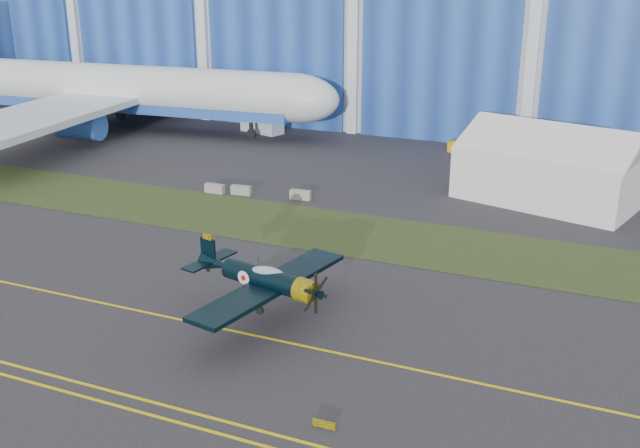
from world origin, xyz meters
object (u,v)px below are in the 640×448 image
at_px(shipping_container, 262,123).
at_px(jetliner, 114,37).
at_px(tent, 554,161).
at_px(warbird, 263,278).
at_px(tug, 458,147).

bearing_deg(shipping_container, jetliner, -148.02).
bearing_deg(jetliner, tent, -14.26).
bearing_deg(shipping_container, warbird, -45.31).
distance_m(warbird, tent, 36.15).
height_order(warbird, tent, tent).
height_order(tent, tug, tent).
height_order(tent, shipping_container, tent).
relative_size(jetliner, tent, 4.00).
height_order(jetliner, shipping_container, jetliner).
relative_size(shipping_container, tug, 2.74).
bearing_deg(tug, tent, -28.66).
xyz_separation_m(jetliner, shipping_container, (18.72, 4.96, -10.72)).
height_order(jetliner, tent, jetliner).
bearing_deg(tent, shipping_container, 174.40).
distance_m(jetliner, tug, 46.49).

